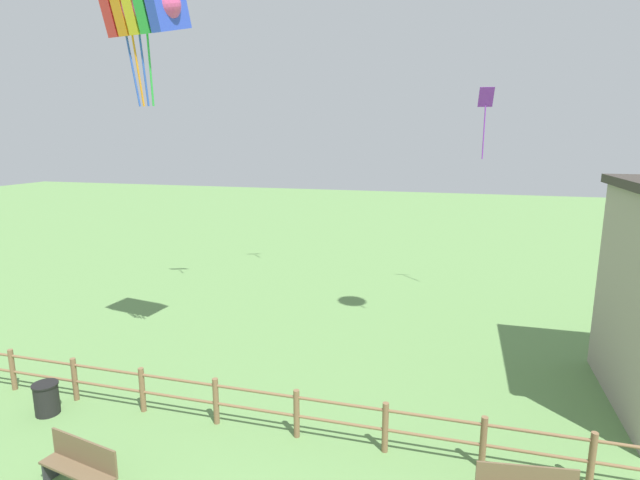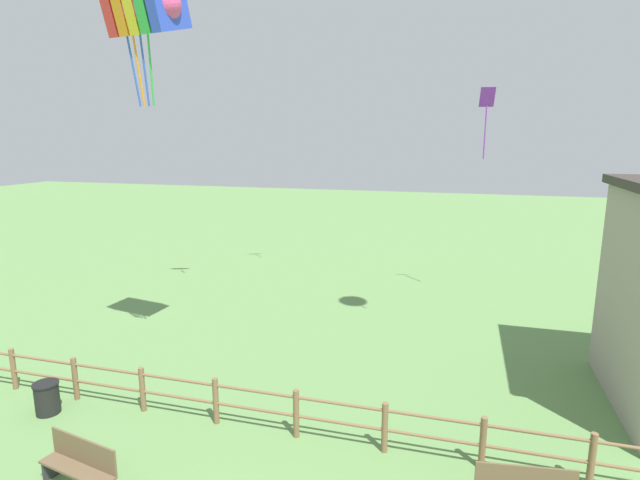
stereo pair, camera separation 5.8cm
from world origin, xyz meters
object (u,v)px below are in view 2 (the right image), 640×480
(park_bench_near_fence, at_px, (80,463))
(kite_rainbow_parafoil, at_px, (145,8))
(trash_bin, at_px, (47,398))
(kite_purple_streamer, at_px, (486,110))

(park_bench_near_fence, xyz_separation_m, kite_rainbow_parafoil, (-1.50, 5.40, 9.70))
(park_bench_near_fence, bearing_deg, trash_bin, 143.96)
(trash_bin, height_order, kite_purple_streamer, kite_purple_streamer)
(trash_bin, relative_size, kite_purple_streamer, 0.30)
(kite_rainbow_parafoil, distance_m, kite_purple_streamer, 12.85)
(trash_bin, height_order, kite_rainbow_parafoil, kite_rainbow_parafoil)
(park_bench_near_fence, distance_m, kite_purple_streamer, 17.63)
(kite_rainbow_parafoil, bearing_deg, park_bench_near_fence, -74.47)
(trash_bin, distance_m, kite_purple_streamer, 17.62)
(kite_rainbow_parafoil, bearing_deg, kite_purple_streamer, 43.35)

